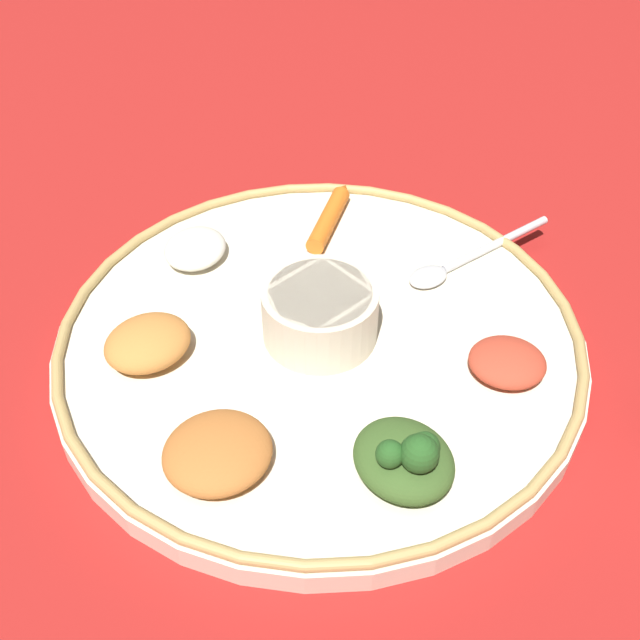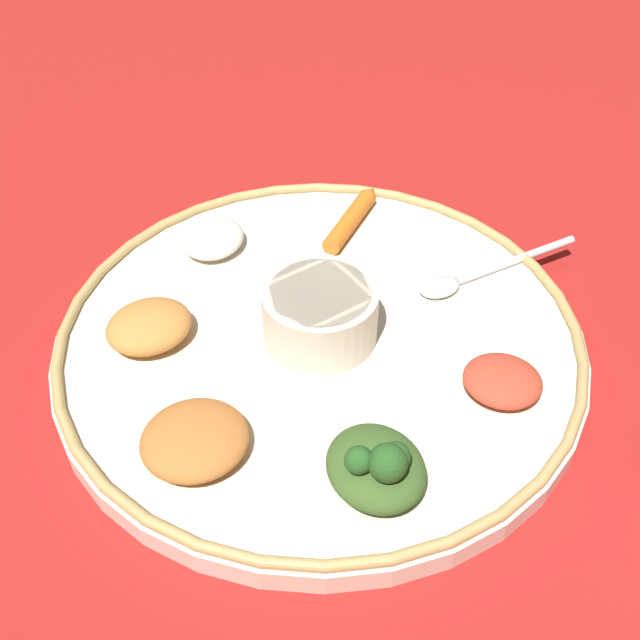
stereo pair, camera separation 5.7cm
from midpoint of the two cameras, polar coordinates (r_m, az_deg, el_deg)
name	(u,v)px [view 2 (the right image)]	position (r m, az deg, el deg)	size (l,w,h in m)	color
ground_plane	(320,352)	(0.60, 2.75, -2.45)	(2.40, 2.40, 0.00)	maroon
platter	(320,343)	(0.59, 2.78, -1.83)	(0.39, 0.39, 0.02)	beige
platter_rim	(320,332)	(0.58, 2.82, -0.99)	(0.39, 0.39, 0.01)	tan
center_bowl	(320,312)	(0.57, 2.89, 0.46)	(0.08, 0.08, 0.04)	beige
spoon	(474,275)	(0.65, 13.64, 3.10)	(0.06, 0.15, 0.01)	silver
greens_pile	(377,466)	(0.49, 7.61, -10.68)	(0.08, 0.07, 0.05)	#385623
carrot_near_spoon	(353,217)	(0.69, 4.79, 7.36)	(0.09, 0.07, 0.02)	orange
mound_rice_white	(213,239)	(0.66, -5.31, 5.80)	(0.06, 0.05, 0.02)	silver
mound_chickpea	(195,440)	(0.51, -5.87, -8.82)	(0.07, 0.07, 0.02)	#B2662D
mound_berbere_red	(502,381)	(0.56, 16.01, -4.41)	(0.05, 0.05, 0.02)	#B73D28
mound_squash	(149,326)	(0.58, -9.58, -0.58)	(0.06, 0.06, 0.03)	#C67A38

